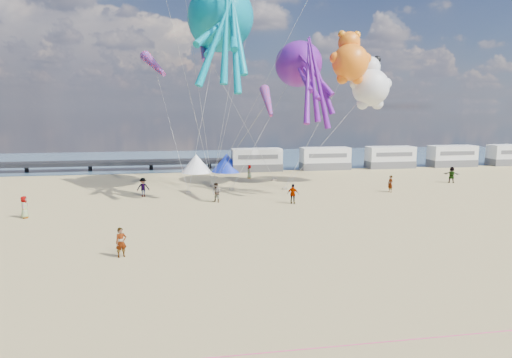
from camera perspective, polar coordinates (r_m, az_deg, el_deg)
name	(u,v)px	position (r m, az deg, el deg)	size (l,w,h in m)	color
ground	(274,293)	(21.68, 2.28, -14.10)	(120.00, 120.00, 0.00)	tan
water	(205,159)	(75.09, -6.39, 2.49)	(120.00, 120.00, 0.00)	#3A576F
motorhome_0	(257,160)	(60.76, 0.07, 2.41)	(6.60, 2.50, 3.00)	silver
motorhome_1	(325,158)	(63.05, 8.62, 2.55)	(6.60, 2.50, 3.00)	silver
motorhome_2	(390,157)	(66.62, 16.42, 2.63)	(6.60, 2.50, 3.00)	silver
motorhome_3	(452,156)	(71.29, 23.30, 2.66)	(6.60, 2.50, 3.00)	silver
motorhome_4	(511,155)	(76.86, 29.27, 2.65)	(6.60, 2.50, 3.00)	silver
tent_white	(196,163)	(59.98, -7.49, 1.96)	(4.00, 4.00, 2.40)	white
tent_blue	(227,163)	(60.26, -3.68, 2.05)	(4.00, 4.00, 2.40)	#1933CC
rope_line	(303,349)	(17.31, 5.91, -20.42)	(0.03, 0.03, 34.00)	#F2338C
standing_person	(121,242)	(27.33, -16.51, -7.61)	(0.63, 0.41, 1.72)	tan
beachgoer_0	(249,172)	(54.65, -0.83, 0.93)	(0.59, 0.39, 1.61)	#7F6659
beachgoer_1	(216,193)	(40.98, -4.96, -1.72)	(0.86, 0.56, 1.77)	#7F6659
beachgoer_2	(143,187)	(44.65, -13.93, -1.03)	(0.89, 0.69, 1.83)	#7F6659
beachgoer_3	(293,194)	(40.40, 4.65, -1.88)	(1.14, 0.65, 1.76)	#7F6659
beachgoer_4	(452,175)	(55.92, 23.26, 0.50)	(1.08, 0.45, 1.84)	#7F6659
beachgoer_5	(390,184)	(47.64, 16.44, -0.59)	(1.58, 0.50, 1.70)	#7F6659
beachgoer_6	(24,207)	(39.45, -26.98, -3.15)	(0.63, 0.41, 1.72)	#7F6659
sandbag_a	(188,193)	(45.51, -8.44, -1.70)	(0.50, 0.35, 0.22)	gray
sandbag_b	(232,189)	(47.07, -3.05, -1.26)	(0.50, 0.35, 0.22)	gray
sandbag_c	(285,189)	(47.27, 3.59, -1.22)	(0.50, 0.35, 0.22)	gray
sandbag_d	(274,180)	(52.86, 2.32, -0.11)	(0.50, 0.35, 0.22)	gray
sandbag_e	(212,185)	(49.36, -5.47, -0.80)	(0.50, 0.35, 0.22)	gray
kite_octopus_teal	(220,18)	(46.91, -4.49, 19.41)	(4.88, 11.38, 13.01)	#028098
kite_octopus_purple	(298,64)	(48.58, 5.31, 14.09)	(4.17, 9.74, 11.13)	#62148B
kite_panda	(371,88)	(50.92, 14.13, 11.03)	(4.77, 4.49, 6.73)	silver
kite_teddy_orange	(350,62)	(48.88, 11.72, 14.09)	(4.52, 4.26, 6.39)	orange
windsock_left	(154,65)	(47.14, -12.62, 13.77)	(1.10, 6.51, 6.51)	red
windsock_mid	(204,49)	(46.95, -6.53, 15.81)	(1.00, 6.24, 6.24)	red
windsock_right	(268,102)	(40.19, 1.46, 9.63)	(0.90, 4.85, 4.85)	red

